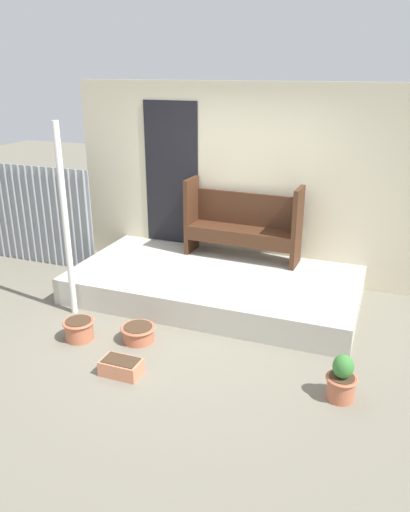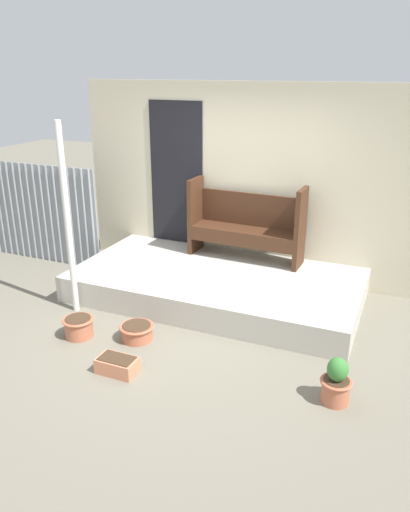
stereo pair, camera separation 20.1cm
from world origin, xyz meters
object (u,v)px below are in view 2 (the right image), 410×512
support_post (68,221)px  planter_box_rect (117,365)px  bench (246,222)px  flower_pot_right (336,383)px  flower_pot_left (79,326)px  flower_pot_middle (137,331)px

support_post → planter_box_rect: size_ratio=5.79×
bench → flower_pot_right: bearing=-52.5°
planter_box_rect → bench: bearing=81.1°
bench → flower_pot_right: (1.60, -2.24, -0.65)m
support_post → bench: bearing=46.5°
flower_pot_left → flower_pot_right: bearing=-1.3°
bench → flower_pot_left: bearing=-116.1°
flower_pot_left → flower_pot_right: flower_pot_right is taller
support_post → planter_box_rect: bearing=-38.4°
bench → flower_pot_right: 2.83m
support_post → bench: (1.58, 1.67, -0.28)m
support_post → bench: size_ratio=1.45×
flower_pot_left → bench: bearing=61.9°
bench → flower_pot_left: bench is taller
bench → planter_box_rect: bearing=-96.8°
support_post → flower_pot_left: 1.20m
flower_pot_middle → planter_box_rect: flower_pot_middle is taller
flower_pot_left → support_post: bearing=129.4°
planter_box_rect → flower_pot_left: bearing=150.8°
flower_pot_middle → flower_pot_right: 2.17m
support_post → flower_pot_left: (0.42, -0.51, -1.00)m
flower_pot_left → flower_pot_middle: bearing=17.5°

